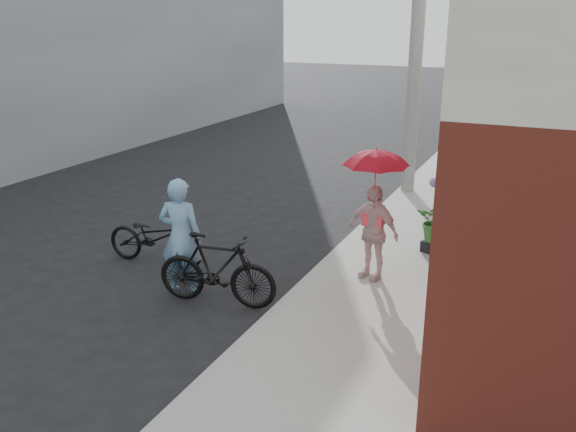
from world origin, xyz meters
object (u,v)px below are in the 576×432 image
Objects in this scene: bike_right at (217,270)px; planter at (435,246)px; utility_pole at (417,28)px; officer at (181,237)px; bike_left at (155,238)px; kimono_woman at (373,232)px.

planter is at bearing -47.83° from bike_right.
officer is (-1.67, -6.13, -2.66)m from utility_pole.
officer is at bearing -105.22° from utility_pole.
bike_left reaches higher than planter.
kimono_woman is (3.32, 0.68, 0.38)m from bike_left.
kimono_woman is 1.64m from planter.
kimono_woman reaches higher than bike_left.
utility_pole is at bearing -116.87° from officer.
bike_left is (-0.99, 0.70, -0.40)m from officer.
bike_left is 4.87× the size of planter.
utility_pole is 7.00m from bike_right.
bike_right is at bearing -119.48° from bike_left.
bike_right is at bearing -129.32° from planter.
kimono_woman reaches higher than bike_right.
planter is at bearing 82.07° from kimono_woman.
bike_right reaches higher than bike_left.
bike_left is 1.00× the size of bike_right.
kimono_woman reaches higher than planter.
planter is (3.96, 2.06, -0.23)m from bike_left.
officer is at bearing -128.31° from bike_left.
kimono_woman is at bearing -115.16° from planter.
officer is 4.11m from planter.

